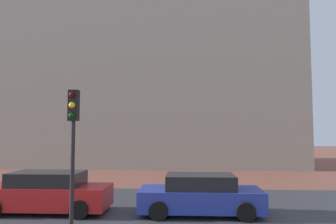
% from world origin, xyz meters
% --- Properties ---
extents(ground_plane, '(120.00, 120.00, 0.00)m').
position_xyz_m(ground_plane, '(0.00, 10.00, 0.00)').
color(ground_plane, brown).
extents(street_asphalt_strip, '(120.00, 7.05, 0.00)m').
position_xyz_m(street_asphalt_strip, '(0.00, 9.17, 0.00)').
color(street_asphalt_strip, '#38383D').
rests_on(street_asphalt_strip, ground_plane).
extents(landmark_building, '(28.85, 13.17, 37.79)m').
position_xyz_m(landmark_building, '(-3.22, 27.16, 10.41)').
color(landmark_building, '#B2A893').
rests_on(landmark_building, ground_plane).
extents(car_red, '(4.54, 1.94, 1.47)m').
position_xyz_m(car_red, '(-4.48, 7.62, 0.71)').
color(car_red, red).
rests_on(car_red, ground_plane).
extents(car_blue, '(4.33, 2.00, 1.41)m').
position_xyz_m(car_blue, '(1.13, 7.62, 0.68)').
color(car_blue, '#23389E').
rests_on(car_blue, ground_plane).
extents(traffic_light_pole, '(0.28, 0.34, 4.14)m').
position_xyz_m(traffic_light_pole, '(-2.65, 5.11, 2.92)').
color(traffic_light_pole, black).
rests_on(traffic_light_pole, ground_plane).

